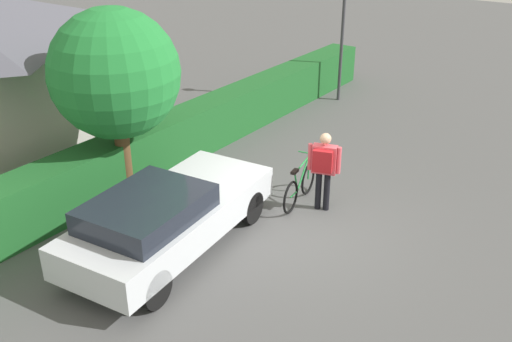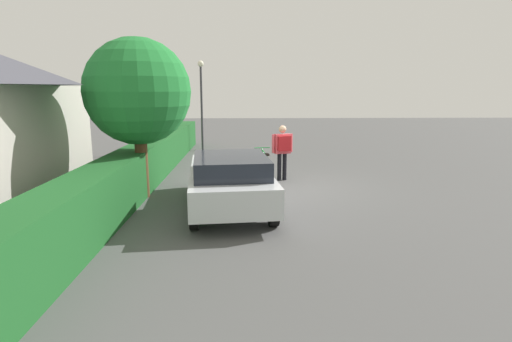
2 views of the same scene
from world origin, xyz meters
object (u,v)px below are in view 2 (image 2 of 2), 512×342
at_px(person_rider, 283,147).
at_px(bicycle, 265,168).
at_px(tree_kerbside, 138,92).
at_px(street_lamp, 201,93).
at_px(parked_car_near, 229,178).

bearing_deg(person_rider, bicycle, 91.05).
bearing_deg(tree_kerbside, street_lamp, -4.83).
bearing_deg(bicycle, street_lamp, 21.42).
xyz_separation_m(bicycle, person_rider, (0.01, -0.54, 0.66)).
xyz_separation_m(person_rider, street_lamp, (6.63, 3.15, 1.61)).
distance_m(bicycle, tree_kerbside, 4.48).
relative_size(bicycle, tree_kerbside, 0.40).
bearing_deg(bicycle, tree_kerbside, 119.36).
distance_m(street_lamp, tree_kerbside, 8.55).
bearing_deg(person_rider, tree_kerbside, 115.94).
bearing_deg(tree_kerbside, bicycle, -60.64).
relative_size(person_rider, street_lamp, 0.42).
distance_m(bicycle, person_rider, 0.85).
bearing_deg(tree_kerbside, parked_car_near, -115.92).
relative_size(bicycle, street_lamp, 0.40).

